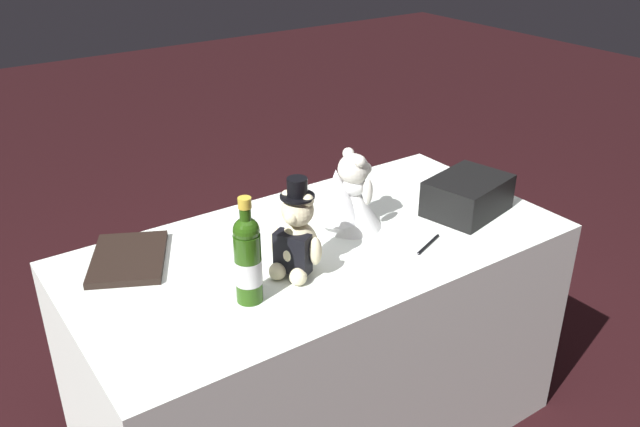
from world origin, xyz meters
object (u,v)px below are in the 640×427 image
signing_pen (428,245)px  gift_case_black (467,195)px  champagne_bottle (248,259)px  guestbook (129,258)px  teddy_bear_groom (296,239)px  teddy_bear_bride (348,196)px

signing_pen → gift_case_black: size_ratio=0.45×
champagne_bottle → guestbook: champagne_bottle is taller
teddy_bear_groom → champagne_bottle: size_ratio=0.96×
teddy_bear_bride → gift_case_black: size_ratio=0.83×
champagne_bottle → guestbook: (0.19, -0.37, -0.11)m
champagne_bottle → gift_case_black: 0.84m
gift_case_black → signing_pen: bearing=20.7°
teddy_bear_bride → guestbook: teddy_bear_bride is taller
gift_case_black → teddy_bear_groom: bearing=0.3°
teddy_bear_bride → champagne_bottle: champagne_bottle is taller
champagne_bottle → signing_pen: champagne_bottle is taller
gift_case_black → guestbook: (1.03, -0.32, -0.05)m
teddy_bear_groom → signing_pen: 0.43m
signing_pen → gift_case_black: gift_case_black is taller
champagne_bottle → signing_pen: 0.59m
teddy_bear_groom → teddy_bear_bride: size_ratio=1.13×
teddy_bear_bride → guestbook: 0.68m
teddy_bear_groom → guestbook: 0.50m
teddy_bear_groom → gift_case_black: (-0.66, -0.00, -0.05)m
teddy_bear_bride → guestbook: bearing=-16.1°
teddy_bear_bride → signing_pen: 0.28m
teddy_bear_bride → gift_case_black: 0.41m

